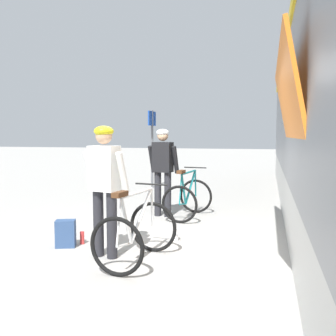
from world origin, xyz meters
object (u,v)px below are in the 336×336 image
at_px(cyclist_far_in_white, 105,179).
at_px(backpack_on_platform, 66,234).
at_px(bicycle_far_white, 136,232).
at_px(water_bottle_by_the_backpack, 82,238).
at_px(cyclist_near_in_dark, 163,164).
at_px(bicycle_near_teal, 188,198).
at_px(water_bottle_near_the_bikes, 176,234).
at_px(platform_sign_post, 152,136).

relative_size(cyclist_far_in_white, backpack_on_platform, 4.40).
bearing_deg(cyclist_far_in_white, bicycle_far_white, -15.28).
bearing_deg(water_bottle_by_the_backpack, cyclist_far_in_white, -38.24).
distance_m(cyclist_near_in_dark, bicycle_near_teal, 0.84).
bearing_deg(cyclist_far_in_white, backpack_on_platform, 160.52).
distance_m(water_bottle_near_the_bikes, water_bottle_by_the_backpack, 1.43).
height_order(bicycle_far_white, backpack_on_platform, bicycle_far_white).
bearing_deg(water_bottle_by_the_backpack, backpack_on_platform, -128.47).
relative_size(bicycle_near_teal, water_bottle_near_the_bikes, 5.95).
bearing_deg(water_bottle_near_the_bikes, bicycle_far_white, -102.13).
bearing_deg(backpack_on_platform, bicycle_far_white, -37.30).
bearing_deg(platform_sign_post, water_bottle_near_the_bikes, -69.31).
xyz_separation_m(bicycle_near_teal, water_bottle_by_the_backpack, (-1.17, -2.20, -0.31)).
xyz_separation_m(cyclist_far_in_white, bicycle_near_teal, (0.58, 2.66, -0.65)).
distance_m(cyclist_near_in_dark, bicycle_far_white, 2.92).
xyz_separation_m(bicycle_near_teal, platform_sign_post, (-1.97, 3.99, 1.22)).
distance_m(cyclist_near_in_dark, cyclist_far_in_white, 2.68).
bearing_deg(water_bottle_near_the_bikes, platform_sign_post, 110.69).
xyz_separation_m(cyclist_near_in_dark, cyclist_far_in_white, (-0.06, -2.68, 0.00)).
bearing_deg(backpack_on_platform, platform_sign_post, 76.31).
height_order(cyclist_near_in_dark, platform_sign_post, platform_sign_post).
xyz_separation_m(backpack_on_platform, platform_sign_post, (-0.64, 6.39, 1.42)).
xyz_separation_m(cyclist_near_in_dark, water_bottle_near_the_bikes, (0.68, -1.67, -0.96)).
distance_m(bicycle_far_white, water_bottle_near_the_bikes, 1.21).
bearing_deg(platform_sign_post, backpack_on_platform, -84.24).
bearing_deg(platform_sign_post, water_bottle_by_the_backpack, -82.60).
distance_m(water_bottle_near_the_bikes, platform_sign_post, 6.22).
height_order(backpack_on_platform, water_bottle_by_the_backpack, backpack_on_platform).
relative_size(cyclist_near_in_dark, backpack_on_platform, 4.40).
height_order(cyclist_near_in_dark, water_bottle_near_the_bikes, cyclist_near_in_dark).
height_order(bicycle_near_teal, water_bottle_near_the_bikes, bicycle_near_teal).
xyz_separation_m(backpack_on_platform, water_bottle_near_the_bikes, (1.49, 0.75, -0.10)).
bearing_deg(bicycle_far_white, backpack_on_platform, 162.15).
bearing_deg(water_bottle_by_the_backpack, cyclist_near_in_dark, 73.69).
distance_m(bicycle_near_teal, backpack_on_platform, 2.75).
height_order(cyclist_near_in_dark, water_bottle_by_the_backpack, cyclist_near_in_dark).
bearing_deg(backpack_on_platform, bicycle_near_teal, 41.53).
bearing_deg(backpack_on_platform, water_bottle_near_the_bikes, 7.20).
xyz_separation_m(cyclist_near_in_dark, water_bottle_by_the_backpack, (-0.65, -2.22, -0.96)).
bearing_deg(cyclist_near_in_dark, cyclist_far_in_white, -91.18).
distance_m(cyclist_far_in_white, water_bottle_by_the_backpack, 1.22).
height_order(bicycle_far_white, platform_sign_post, platform_sign_post).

